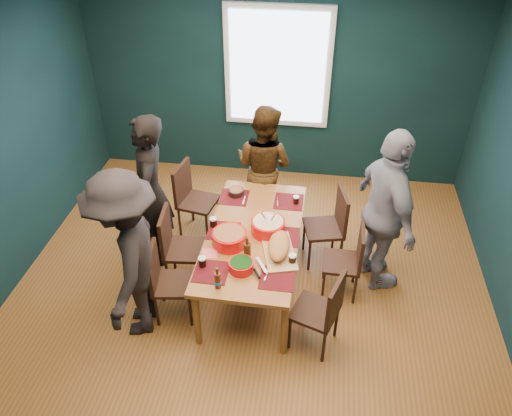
{
  "coord_description": "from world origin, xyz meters",
  "views": [
    {
      "loc": [
        0.58,
        -3.59,
        3.85
      ],
      "look_at": [
        0.04,
        0.24,
        0.99
      ],
      "focal_mm": 35.0,
      "sensor_mm": 36.0,
      "label": 1
    }
  ],
  "objects_px": {
    "chair_right_mid": "(350,257)",
    "bowl_dumpling": "(268,226)",
    "chair_right_far": "(332,222)",
    "chair_left_near": "(165,278)",
    "bowl_herbs": "(241,265)",
    "chair_left_far": "(191,195)",
    "dining_table": "(253,239)",
    "person_far_left": "(151,193)",
    "person_right": "(386,213)",
    "cutting_board": "(279,247)",
    "bowl_salad": "(229,238)",
    "chair_right_near": "(324,308)",
    "person_near_left": "(128,257)",
    "chair_left_mid": "(176,243)",
    "person_back": "(264,166)"
  },
  "relations": [
    {
      "from": "chair_right_mid",
      "to": "bowl_dumpling",
      "type": "relative_size",
      "value": 2.41
    },
    {
      "from": "chair_right_far",
      "to": "chair_left_near",
      "type": "bearing_deg",
      "value": -159.4
    },
    {
      "from": "bowl_herbs",
      "to": "chair_left_far",
      "type": "bearing_deg",
      "value": 121.54
    },
    {
      "from": "dining_table",
      "to": "person_far_left",
      "type": "distance_m",
      "value": 1.2
    },
    {
      "from": "person_right",
      "to": "cutting_board",
      "type": "xyz_separation_m",
      "value": [
        -1.0,
        -0.5,
        -0.13
      ]
    },
    {
      "from": "chair_left_far",
      "to": "person_right",
      "type": "relative_size",
      "value": 0.5
    },
    {
      "from": "cutting_board",
      "to": "bowl_salad",
      "type": "bearing_deg",
      "value": 157.2
    },
    {
      "from": "chair_right_near",
      "to": "person_far_left",
      "type": "relative_size",
      "value": 0.49
    },
    {
      "from": "chair_left_near",
      "to": "chair_right_near",
      "type": "distance_m",
      "value": 1.53
    },
    {
      "from": "person_near_left",
      "to": "person_right",
      "type": "bearing_deg",
      "value": 102.97
    },
    {
      "from": "chair_left_mid",
      "to": "chair_right_near",
      "type": "xyz_separation_m",
      "value": [
        1.54,
        -0.66,
        -0.02
      ]
    },
    {
      "from": "chair_left_mid",
      "to": "bowl_salad",
      "type": "height_order",
      "value": "chair_left_mid"
    },
    {
      "from": "person_far_left",
      "to": "chair_right_near",
      "type": "bearing_deg",
      "value": 49.21
    },
    {
      "from": "chair_left_far",
      "to": "chair_left_mid",
      "type": "height_order",
      "value": "chair_left_far"
    },
    {
      "from": "chair_left_near",
      "to": "bowl_salad",
      "type": "bearing_deg",
      "value": 22.79
    },
    {
      "from": "person_near_left",
      "to": "chair_left_far",
      "type": "bearing_deg",
      "value": 164.36
    },
    {
      "from": "chair_left_mid",
      "to": "chair_right_near",
      "type": "distance_m",
      "value": 1.68
    },
    {
      "from": "chair_right_far",
      "to": "bowl_salad",
      "type": "height_order",
      "value": "chair_right_far"
    },
    {
      "from": "chair_left_far",
      "to": "chair_left_mid",
      "type": "bearing_deg",
      "value": -75.31
    },
    {
      "from": "chair_right_far",
      "to": "chair_right_mid",
      "type": "relative_size",
      "value": 1.08
    },
    {
      "from": "person_far_left",
      "to": "cutting_board",
      "type": "distance_m",
      "value": 1.52
    },
    {
      "from": "chair_left_far",
      "to": "chair_left_near",
      "type": "relative_size",
      "value": 1.08
    },
    {
      "from": "person_back",
      "to": "person_near_left",
      "type": "distance_m",
      "value": 2.11
    },
    {
      "from": "chair_left_mid",
      "to": "bowl_salad",
      "type": "relative_size",
      "value": 2.64
    },
    {
      "from": "dining_table",
      "to": "chair_left_mid",
      "type": "distance_m",
      "value": 0.81
    },
    {
      "from": "chair_left_mid",
      "to": "person_near_left",
      "type": "relative_size",
      "value": 0.51
    },
    {
      "from": "chair_left_far",
      "to": "bowl_herbs",
      "type": "relative_size",
      "value": 3.93
    },
    {
      "from": "chair_left_mid",
      "to": "chair_right_mid",
      "type": "xyz_separation_m",
      "value": [
        1.78,
        0.07,
        -0.04
      ]
    },
    {
      "from": "chair_left_near",
      "to": "cutting_board",
      "type": "distance_m",
      "value": 1.13
    },
    {
      "from": "chair_right_far",
      "to": "chair_right_mid",
      "type": "bearing_deg",
      "value": -82.26
    },
    {
      "from": "chair_right_far",
      "to": "person_far_left",
      "type": "xyz_separation_m",
      "value": [
        -1.92,
        -0.23,
        0.35
      ]
    },
    {
      "from": "chair_left_mid",
      "to": "chair_right_far",
      "type": "xyz_separation_m",
      "value": [
        1.58,
        0.58,
        0.0
      ]
    },
    {
      "from": "chair_left_far",
      "to": "person_right",
      "type": "distance_m",
      "value": 2.24
    },
    {
      "from": "chair_left_near",
      "to": "chair_right_mid",
      "type": "height_order",
      "value": "chair_left_near"
    },
    {
      "from": "chair_right_mid",
      "to": "person_back",
      "type": "xyz_separation_m",
      "value": [
        -1.02,
        1.15,
        0.28
      ]
    },
    {
      "from": "chair_right_near",
      "to": "cutting_board",
      "type": "relative_size",
      "value": 1.2
    },
    {
      "from": "chair_left_far",
      "to": "chair_right_near",
      "type": "relative_size",
      "value": 1.05
    },
    {
      "from": "person_back",
      "to": "cutting_board",
      "type": "distance_m",
      "value": 1.46
    },
    {
      "from": "chair_left_mid",
      "to": "person_right",
      "type": "bearing_deg",
      "value": 2.94
    },
    {
      "from": "chair_left_near",
      "to": "chair_right_near",
      "type": "height_order",
      "value": "chair_right_near"
    },
    {
      "from": "bowl_salad",
      "to": "person_right",
      "type": "bearing_deg",
      "value": 16.28
    },
    {
      "from": "bowl_dumpling",
      "to": "bowl_herbs",
      "type": "xyz_separation_m",
      "value": [
        -0.17,
        -0.57,
        -0.02
      ]
    },
    {
      "from": "person_near_left",
      "to": "bowl_salad",
      "type": "bearing_deg",
      "value": 112.57
    },
    {
      "from": "chair_right_mid",
      "to": "chair_right_near",
      "type": "bearing_deg",
      "value": -107.16
    },
    {
      "from": "chair_left_far",
      "to": "person_back",
      "type": "distance_m",
      "value": 0.92
    },
    {
      "from": "person_right",
      "to": "person_near_left",
      "type": "xyz_separation_m",
      "value": [
        -2.31,
        -0.94,
        -0.03
      ]
    },
    {
      "from": "chair_left_far",
      "to": "bowl_dumpling",
      "type": "bearing_deg",
      "value": -26.58
    },
    {
      "from": "bowl_herbs",
      "to": "person_near_left",
      "type": "bearing_deg",
      "value": -170.63
    },
    {
      "from": "dining_table",
      "to": "person_back",
      "type": "relative_size",
      "value": 1.21
    },
    {
      "from": "bowl_salad",
      "to": "bowl_herbs",
      "type": "height_order",
      "value": "bowl_salad"
    }
  ]
}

